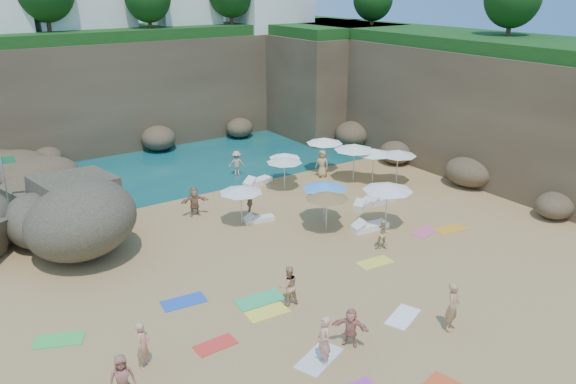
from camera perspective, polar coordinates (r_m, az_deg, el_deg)
ground at (r=26.20m, az=0.07°, el=-6.89°), size 120.00×120.00×0.00m
seawater at (r=52.33m, az=-18.86°, el=6.16°), size 120.00×120.00×0.00m
cliff_back at (r=47.40m, az=-15.35°, el=10.07°), size 44.00×8.00×8.00m
cliff_right at (r=42.83m, az=15.44°, el=9.00°), size 8.00×30.00×8.00m
cliff_corner at (r=50.07m, az=3.35°, el=11.29°), size 10.00×12.00×8.00m
rock_outcrop at (r=30.11m, az=-22.80°, el=-4.80°), size 9.05×7.07×3.44m
flag_pole at (r=33.15m, az=-26.66°, el=1.21°), size 0.71×0.15×3.64m
parasol_0 at (r=29.23m, az=-4.80°, el=0.28°), size 2.27×2.27×2.15m
parasol_1 at (r=37.70m, az=3.73°, el=5.25°), size 2.45×2.45×2.32m
parasol_2 at (r=35.66m, az=-0.34°, el=3.72°), size 1.99×1.99×1.88m
parasol_3 at (r=35.86m, az=6.77°, el=4.56°), size 2.61×2.61×2.47m
parasol_4 at (r=35.81m, az=8.71°, el=4.09°), size 2.37×2.37×2.24m
parasol_5 at (r=34.19m, az=-0.37°, el=3.29°), size 2.20×2.20×2.08m
parasol_6 at (r=28.38m, az=3.97°, el=-0.32°), size 2.28×2.28×2.16m
parasol_7 at (r=35.91m, az=11.13°, el=3.94°), size 2.33×2.33×2.21m
parasol_10 at (r=29.47m, az=3.72°, el=0.70°), size 2.40×2.40×2.27m
parasol_11 at (r=29.12m, az=10.11°, el=0.53°), size 2.60×2.60×2.46m
lounger_0 at (r=35.65m, az=-3.08°, el=1.03°), size 2.17×1.23×0.32m
lounger_1 at (r=30.19m, az=-2.96°, el=-2.78°), size 1.69×0.86×0.25m
lounger_2 at (r=32.50m, az=7.76°, el=-1.17°), size 1.90×1.29×0.28m
lounger_3 at (r=33.91m, az=4.62°, el=-0.10°), size 1.90×1.19×0.28m
lounger_4 at (r=29.49m, az=8.32°, el=-3.51°), size 2.07×0.92×0.31m
lounger_5 at (r=33.16m, az=9.51°, el=-0.82°), size 1.75×0.61×0.27m
towel_3 at (r=23.15m, az=-2.92°, el=-10.89°), size 2.01×1.12×0.03m
towel_4 at (r=22.37m, az=-2.13°, el=-12.10°), size 1.72×0.94×0.03m
towel_5 at (r=20.05m, az=3.16°, el=-16.49°), size 2.06×1.54×0.03m
towel_7 at (r=20.78m, az=-7.38°, el=-15.16°), size 1.51×0.78×0.03m
towel_8 at (r=23.39m, az=-10.55°, el=-10.89°), size 1.83×1.05×0.03m
towel_9 at (r=29.78m, az=13.78°, el=-3.96°), size 1.70×1.09×0.03m
towel_10 at (r=30.47m, az=16.18°, el=-3.62°), size 1.85×1.14×0.03m
towel_11 at (r=22.43m, az=-22.25°, el=-13.74°), size 1.93×1.49×0.03m
towel_12 at (r=26.23m, az=8.84°, el=-7.09°), size 1.70×0.97×0.03m
towel_13 at (r=22.53m, az=11.59°, el=-12.31°), size 1.86×1.41×0.03m
person_stand_0 at (r=19.77m, az=-14.52°, el=-14.83°), size 0.73×0.72×1.71m
person_stand_1 at (r=22.48m, az=0.05°, el=-9.50°), size 0.91×0.76×1.65m
person_stand_2 at (r=37.28m, az=-5.24°, el=2.93°), size 1.15×0.85×1.65m
person_stand_3 at (r=30.79m, az=-3.89°, el=-1.11°), size 0.70×0.92×1.45m
person_stand_4 at (r=36.82m, az=3.49°, el=2.89°), size 0.82×1.01×1.81m
person_stand_5 at (r=31.11m, az=-9.49°, el=-0.95°), size 1.56×0.74×1.62m
person_stand_6 at (r=19.32m, az=3.67°, el=-14.87°), size 0.56×0.74×1.81m
person_lie_3 at (r=20.66m, az=6.32°, el=-14.73°), size 1.94×1.92×0.38m
person_lie_4 at (r=22.14m, az=16.20°, el=-12.76°), size 1.26×2.01×0.45m
person_lie_5 at (r=27.45m, az=9.62°, el=-5.21°), size 1.38×1.63×0.56m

